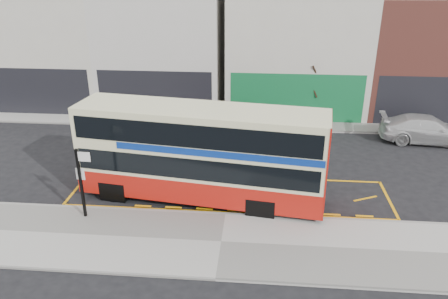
# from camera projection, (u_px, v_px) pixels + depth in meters

# --- Properties ---
(ground) EXTENTS (120.00, 120.00, 0.00)m
(ground) POSITION_uv_depth(u_px,v_px,m) (226.00, 212.00, 18.16)
(ground) COLOR black
(ground) RESTS_ON ground
(pavement) EXTENTS (40.00, 4.00, 0.15)m
(pavement) POSITION_uv_depth(u_px,v_px,m) (221.00, 243.00, 16.03)
(pavement) COLOR #A7A49E
(pavement) RESTS_ON ground
(kerb) EXTENTS (40.00, 0.15, 0.15)m
(kerb) POSITION_uv_depth(u_px,v_px,m) (226.00, 215.00, 17.79)
(kerb) COLOR gray
(kerb) RESTS_ON ground
(far_pavement) EXTENTS (50.00, 3.00, 0.15)m
(far_pavement) POSITION_uv_depth(u_px,v_px,m) (240.00, 120.00, 28.16)
(far_pavement) COLOR #A7A49E
(far_pavement) RESTS_ON ground
(road_markings) EXTENTS (14.00, 3.40, 0.01)m
(road_markings) POSITION_uv_depth(u_px,v_px,m) (229.00, 193.00, 19.62)
(road_markings) COLOR #F4A40C
(road_markings) RESTS_ON ground
(terrace_far_left) EXTENTS (8.00, 8.01, 10.80)m
(terrace_far_left) POSITION_uv_depth(u_px,v_px,m) (54.00, 33.00, 30.97)
(terrace_far_left) COLOR beige
(terrace_far_left) RESTS_ON ground
(terrace_left) EXTENTS (8.00, 8.01, 11.80)m
(terrace_left) POSITION_uv_depth(u_px,v_px,m) (165.00, 27.00, 30.13)
(terrace_left) COLOR beige
(terrace_left) RESTS_ON ground
(terrace_green_shop) EXTENTS (9.00, 8.01, 11.30)m
(terrace_green_shop) POSITION_uv_depth(u_px,v_px,m) (296.00, 33.00, 29.52)
(terrace_green_shop) COLOR beige
(terrace_green_shop) RESTS_ON ground
(terrace_right) EXTENTS (9.00, 8.01, 10.30)m
(terrace_right) POSITION_uv_depth(u_px,v_px,m) (432.00, 42.00, 29.01)
(terrace_right) COLOR #95473B
(terrace_right) RESTS_ON ground
(double_decker_bus) EXTENTS (10.63, 3.81, 4.15)m
(double_decker_bus) POSITION_uv_depth(u_px,v_px,m) (202.00, 153.00, 18.29)
(double_decker_bus) COLOR beige
(double_decker_bus) RESTS_ON ground
(bus_stop_post) EXTENTS (0.73, 0.14, 2.94)m
(bus_stop_post) POSITION_uv_depth(u_px,v_px,m) (82.00, 177.00, 16.87)
(bus_stop_post) COLOR black
(bus_stop_post) RESTS_ON pavement
(car_silver) EXTENTS (3.94, 2.03, 1.28)m
(car_silver) POSITION_uv_depth(u_px,v_px,m) (139.00, 121.00, 26.34)
(car_silver) COLOR silver
(car_silver) RESTS_ON ground
(car_grey) EXTENTS (3.93, 1.63, 1.26)m
(car_grey) POSITION_uv_depth(u_px,v_px,m) (252.00, 120.00, 26.67)
(car_grey) COLOR #3D3E44
(car_grey) RESTS_ON ground
(car_white) EXTENTS (5.39, 2.59, 1.52)m
(car_white) POSITION_uv_depth(u_px,v_px,m) (427.00, 129.00, 24.80)
(car_white) COLOR silver
(car_white) RESTS_ON ground
(street_tree_right) EXTENTS (2.22, 2.22, 4.79)m
(street_tree_right) POSITION_uv_depth(u_px,v_px,m) (314.00, 71.00, 27.16)
(street_tree_right) COLOR #321F16
(street_tree_right) RESTS_ON ground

